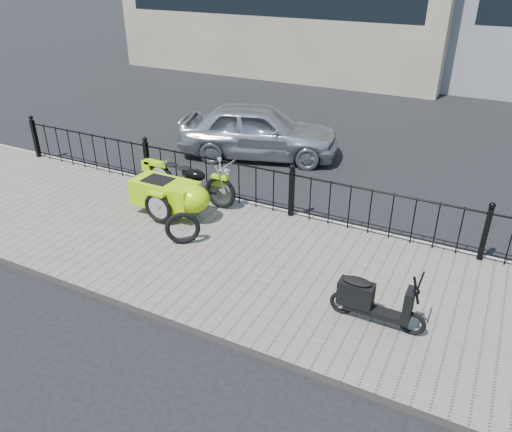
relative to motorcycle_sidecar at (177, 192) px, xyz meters
The scene contains 8 objects.
ground 2.14m from the motorcycle_sidecar, ahead, with size 120.00×120.00×0.00m, color black.
sidewalk 2.26m from the motorcycle_sidecar, 22.56° to the right, with size 30.00×3.80×0.12m, color #676157.
curb 2.36m from the motorcycle_sidecar, 28.50° to the left, with size 30.00×0.10×0.12m, color gray.
iron_fence 2.24m from the motorcycle_sidecar, 25.35° to the left, with size 14.11×0.11×1.08m.
motorcycle_sidecar is the anchor object (origin of this frame).
scooter 4.54m from the motorcycle_sidecar, 19.12° to the right, with size 1.36×0.40×0.92m.
spare_tire 1.20m from the motorcycle_sidecar, 50.63° to the right, with size 0.63×0.63×0.09m, color black.
sedan_car 3.83m from the motorcycle_sidecar, 92.03° to the left, with size 1.63×4.05×1.38m, color #B1B3B8.
Camera 1 is at (3.38, -6.80, 4.76)m, focal length 35.00 mm.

